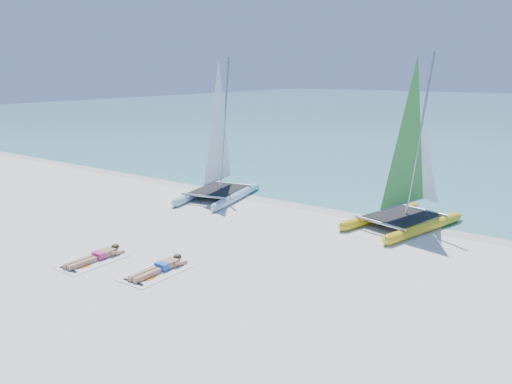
# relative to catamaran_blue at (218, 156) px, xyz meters

# --- Properties ---
(ground) EXTENTS (140.00, 140.00, 0.00)m
(ground) POSITION_rel_catamaran_blue_xyz_m (4.15, -4.38, -1.75)
(ground) COLOR white
(ground) RESTS_ON ground
(wet_sand_strip) EXTENTS (140.00, 1.40, 0.01)m
(wet_sand_strip) POSITION_rel_catamaran_blue_xyz_m (4.15, 1.12, -1.75)
(wet_sand_strip) COLOR silver
(wet_sand_strip) RESTS_ON ground
(catamaran_blue) EXTENTS (2.94, 4.65, 5.88)m
(catamaran_blue) POSITION_rel_catamaran_blue_xyz_m (0.00, 0.00, 0.00)
(catamaran_blue) COLOR #A3C6D6
(catamaran_blue) RESTS_ON ground
(catamaran_yellow) EXTENTS (3.17, 4.81, 5.97)m
(catamaran_yellow) POSITION_rel_catamaran_blue_xyz_m (7.69, 0.96, 0.13)
(catamaran_yellow) COLOR yellow
(catamaran_yellow) RESTS_ON ground
(towel_a) EXTENTS (1.00, 1.85, 0.02)m
(towel_a) POSITION_rel_catamaran_blue_xyz_m (1.74, -7.61, -1.74)
(towel_a) COLOR white
(towel_a) RESTS_ON ground
(sunbather_a) EXTENTS (0.37, 1.73, 0.26)m
(sunbather_a) POSITION_rel_catamaran_blue_xyz_m (1.74, -7.41, -1.64)
(sunbather_a) COLOR tan
(sunbather_a) RESTS_ON towel_a
(towel_b) EXTENTS (1.00, 1.85, 0.02)m
(towel_b) POSITION_rel_catamaran_blue_xyz_m (3.77, -7.15, -1.74)
(towel_b) COLOR white
(towel_b) RESTS_ON ground
(sunbather_b) EXTENTS (0.37, 1.73, 0.26)m
(sunbather_b) POSITION_rel_catamaran_blue_xyz_m (3.77, -6.95, -1.64)
(sunbather_b) COLOR tan
(sunbather_b) RESTS_ON towel_b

